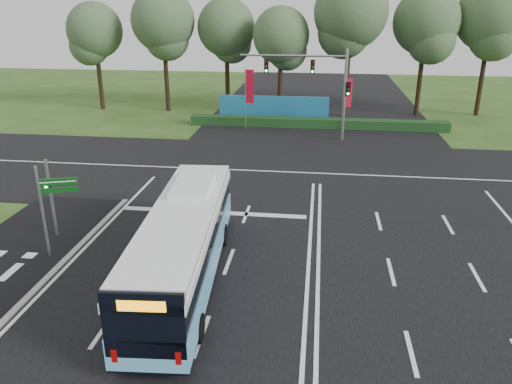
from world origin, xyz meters
TOP-DOWN VIEW (x-y plane):
  - ground at (0.00, 0.00)m, footprint 120.00×120.00m
  - road_main at (0.00, 0.00)m, footprint 20.00×120.00m
  - road_cross at (0.00, 12.00)m, footprint 120.00×14.00m
  - kerb_strip at (-10.10, -3.00)m, footprint 0.25×18.00m
  - city_bus at (-4.68, -1.74)m, footprint 3.17×11.45m
  - pedestrian_signal at (-11.66, 1.42)m, footprint 0.30×0.43m
  - street_sign at (-10.62, -0.38)m, footprint 1.51×0.58m
  - banner_flag_left at (-5.72, 22.95)m, footprint 0.75×0.22m
  - banner_flag_mid at (2.37, 23.81)m, footprint 0.65×0.17m
  - traffic_light_gantry at (0.21, 20.50)m, footprint 8.41×0.28m
  - hedge at (0.00, 24.50)m, footprint 22.00×1.20m
  - blue_hoarding at (-4.00, 27.00)m, footprint 10.00×0.30m
  - eucalyptus_row at (-1.43, 30.33)m, footprint 42.63×8.69m

SIDE VIEW (x-z plane):
  - ground at x=0.00m, z-range 0.00..0.00m
  - road_main at x=0.00m, z-range 0.00..0.04m
  - road_cross at x=0.00m, z-range 0.00..0.05m
  - kerb_strip at x=-10.10m, z-range 0.00..0.12m
  - hedge at x=0.00m, z-range 0.00..0.80m
  - blue_hoarding at x=-4.00m, z-range 0.00..2.20m
  - city_bus at x=-4.68m, z-range 0.01..3.26m
  - pedestrian_signal at x=-11.66m, z-range 0.17..3.86m
  - street_sign at x=-10.62m, z-range 0.52..4.58m
  - banner_flag_mid at x=2.37m, z-range 0.68..5.11m
  - banner_flag_left at x=-5.72m, z-range 0.75..5.89m
  - traffic_light_gantry at x=0.21m, z-range 1.16..8.16m
  - eucalyptus_row at x=-1.43m, z-range 2.14..14.78m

